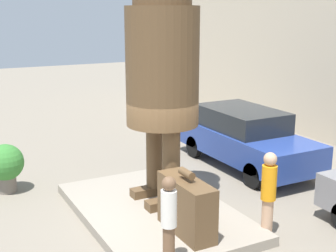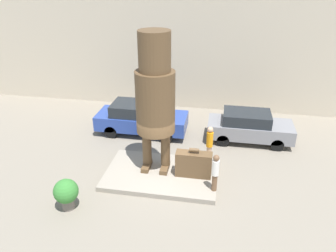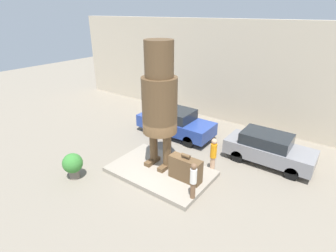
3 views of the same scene
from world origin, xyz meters
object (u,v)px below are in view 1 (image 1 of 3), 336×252
Objects in this scene: giant_suitcase at (186,206)px; parked_car_blue at (244,137)px; planter_pot at (6,165)px; worker_hivis at (269,191)px; statue_figure at (162,49)px; tourist at (169,218)px.

parked_car_blue reaches higher than giant_suitcase.
planter_pot is 0.70× the size of worker_hivis.
statue_figure is 3.81m from tourist.
giant_suitcase reaches higher than planter_pot.
statue_figure is at bearing 154.90° from tourist.
tourist is at bearing -43.55° from giant_suitcase.
worker_hivis is at bearing 40.58° from planter_pot.
statue_figure is 4.72m from parked_car_blue.
worker_hivis is (0.55, 1.56, 0.21)m from giant_suitcase.
tourist is at bearing -81.40° from worker_hivis.
parked_car_blue is at bearing 149.19° from worker_hivis.
worker_hivis reaches higher than giant_suitcase.
worker_hivis reaches higher than planter_pot.
tourist reaches higher than planter_pot.
worker_hivis is (3.79, -2.26, 0.08)m from parked_car_blue.
statue_figure is at bearing -150.84° from worker_hivis.
worker_hivis is (-0.37, 2.43, -0.12)m from tourist.
tourist is 5.60m from planter_pot.
parked_car_blue is at bearing 80.04° from planter_pot.
planter_pot is at bearing -132.35° from statue_figure.
statue_figure reaches higher than planter_pot.
planter_pot is at bearing -148.73° from giant_suitcase.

